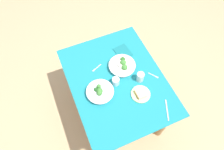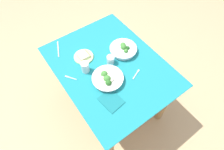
{
  "view_description": "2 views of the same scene",
  "coord_description": "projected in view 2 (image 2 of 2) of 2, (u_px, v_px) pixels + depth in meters",
  "views": [
    {
      "loc": [
        0.85,
        -0.42,
        2.41
      ],
      "look_at": [
        -0.07,
        -0.02,
        0.73
      ],
      "focal_mm": 33.08,
      "sensor_mm": 36.0,
      "label": 1
    },
    {
      "loc": [
        -0.8,
        0.55,
        2.01
      ],
      "look_at": [
        -0.1,
        0.05,
        0.73
      ],
      "focal_mm": 29.63,
      "sensor_mm": 36.0,
      "label": 2
    }
  ],
  "objects": [
    {
      "name": "fork_by_far_bowl",
      "position": [
        70.0,
        78.0,
        1.54
      ],
      "size": [
        0.09,
        0.07,
        0.0
      ],
      "rotation": [
        0.0,
        0.0,
        0.6
      ],
      "color": "#B7B7BC",
      "rests_on": "dining_table"
    },
    {
      "name": "water_glass_center",
      "position": [
        85.0,
        67.0,
        1.54
      ],
      "size": [
        0.07,
        0.07,
        0.1
      ],
      "primitive_type": "cylinder",
      "color": "silver",
      "rests_on": "dining_table"
    },
    {
      "name": "water_glass_side",
      "position": [
        111.0,
        60.0,
        1.6
      ],
      "size": [
        0.07,
        0.07,
        0.08
      ],
      "primitive_type": "cylinder",
      "color": "silver",
      "rests_on": "dining_table"
    },
    {
      "name": "ground_plane",
      "position": [
        110.0,
        102.0,
        2.21
      ],
      "size": [
        6.0,
        6.0,
        0.0
      ],
      "primitive_type": "plane",
      "color": "tan"
    },
    {
      "name": "fork_by_near_bowl",
      "position": [
        136.0,
        74.0,
        1.56
      ],
      "size": [
        0.05,
        0.11,
        0.0
      ],
      "rotation": [
        0.0,
        0.0,
        5.11
      ],
      "color": "#B7B7BC",
      "rests_on": "dining_table"
    },
    {
      "name": "broccoli_bowl_near",
      "position": [
        123.0,
        49.0,
        1.68
      ],
      "size": [
        0.25,
        0.25,
        0.08
      ],
      "color": "white",
      "rests_on": "dining_table"
    },
    {
      "name": "dining_table",
      "position": [
        110.0,
        74.0,
        1.72
      ],
      "size": [
        1.13,
        0.87,
        0.72
      ],
      "color": "#197A84",
      "rests_on": "ground_plane"
    },
    {
      "name": "broccoli_bowl_far",
      "position": [
        107.0,
        79.0,
        1.5
      ],
      "size": [
        0.26,
        0.26,
        0.08
      ],
      "color": "white",
      "rests_on": "dining_table"
    },
    {
      "name": "napkin_folded_upper",
      "position": [
        111.0,
        100.0,
        1.42
      ],
      "size": [
        0.19,
        0.16,
        0.01
      ],
      "primitive_type": "cube",
      "rotation": [
        0.0,
        0.0,
        0.13
      ],
      "color": "#156870",
      "rests_on": "dining_table"
    },
    {
      "name": "bread_side_plate",
      "position": [
        84.0,
        56.0,
        1.66
      ],
      "size": [
        0.18,
        0.18,
        0.04
      ],
      "color": "#B7D684",
      "rests_on": "dining_table"
    },
    {
      "name": "table_knife_left",
      "position": [
        58.0,
        49.0,
        1.72
      ],
      "size": [
        0.18,
        0.09,
        0.0
      ],
      "primitive_type": "cube",
      "rotation": [
        0.0,
        0.0,
        2.73
      ],
      "color": "#B7B7BC",
      "rests_on": "dining_table"
    }
  ]
}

